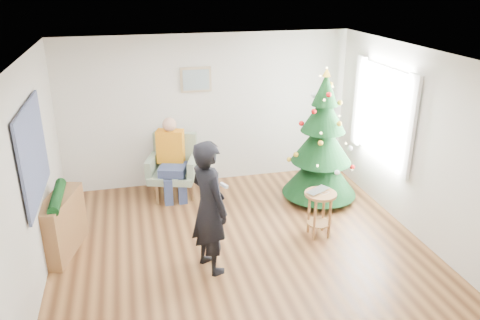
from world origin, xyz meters
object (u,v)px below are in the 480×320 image
object	(u,v)px
armchair	(174,174)
console	(62,225)
stool	(319,214)
christmas_tree	(322,143)
standing_man	(209,207)

from	to	relation	value
armchair	console	xyz separation A→B (m)	(-1.63, -1.42, 0.02)
console	stool	bearing A→B (deg)	8.36
armchair	christmas_tree	bearing A→B (deg)	-0.41
stool	console	size ratio (longest dim) A/B	0.67
standing_man	armchair	bearing A→B (deg)	-17.12
standing_man	console	world-z (taller)	standing_man
christmas_tree	armchair	bearing A→B (deg)	162.08
christmas_tree	console	world-z (taller)	christmas_tree
armchair	console	world-z (taller)	armchair
standing_man	console	distance (m)	2.07
christmas_tree	stool	bearing A→B (deg)	-112.85
christmas_tree	console	distance (m)	4.04
christmas_tree	armchair	world-z (taller)	christmas_tree
armchair	standing_man	xyz separation A→B (m)	(0.21, -2.26, 0.48)
stool	console	bearing A→B (deg)	173.04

